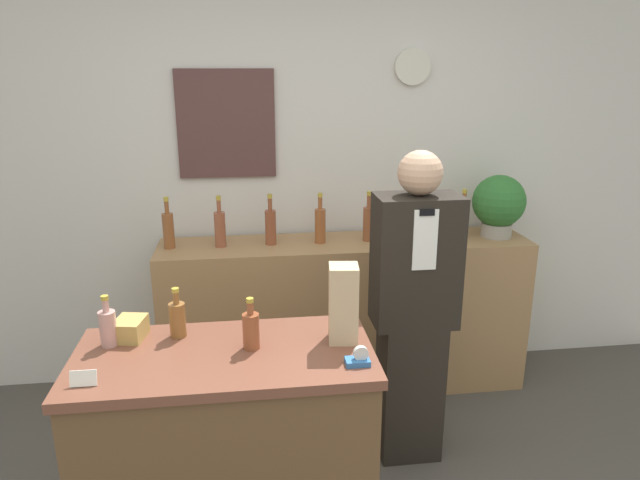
% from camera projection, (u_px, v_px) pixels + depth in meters
% --- Properties ---
extents(back_wall, '(5.20, 0.09, 2.70)m').
position_uv_depth(back_wall, '(300.00, 170.00, 3.56)').
color(back_wall, silver).
rests_on(back_wall, ground_plane).
extents(back_shelf, '(2.24, 0.45, 0.96)m').
position_uv_depth(back_shelf, '(345.00, 315.00, 3.58)').
color(back_shelf, '#9E754C').
rests_on(back_shelf, ground_plane).
extents(display_counter, '(1.15, 0.57, 0.92)m').
position_uv_depth(display_counter, '(229.00, 454.00, 2.32)').
color(display_counter, brown).
rests_on(display_counter, ground_plane).
extents(shopkeeper, '(0.41, 0.26, 1.61)m').
position_uv_depth(shopkeeper, '(413.00, 312.00, 2.83)').
color(shopkeeper, black).
rests_on(shopkeeper, ground_plane).
extents(potted_plant, '(0.32, 0.32, 0.38)m').
position_uv_depth(potted_plant, '(499.00, 204.00, 3.48)').
color(potted_plant, '#9E998E').
rests_on(potted_plant, back_shelf).
extents(paper_bag, '(0.13, 0.13, 0.32)m').
position_uv_depth(paper_bag, '(343.00, 304.00, 2.25)').
color(paper_bag, tan).
rests_on(paper_bag, display_counter).
extents(tape_dispenser, '(0.09, 0.06, 0.07)m').
position_uv_depth(tape_dispenser, '(359.00, 359.00, 2.10)').
color(tape_dispenser, '#2D66A8').
rests_on(tape_dispenser, display_counter).
extents(price_card_left, '(0.09, 0.02, 0.06)m').
position_uv_depth(price_card_left, '(83.00, 378.00, 1.95)').
color(price_card_left, white).
rests_on(price_card_left, display_counter).
extents(gift_box, '(0.14, 0.16, 0.08)m').
position_uv_depth(gift_box, '(130.00, 329.00, 2.30)').
color(gift_box, tan).
rests_on(gift_box, display_counter).
extents(counter_bottle_0, '(0.07, 0.07, 0.21)m').
position_uv_depth(counter_bottle_0, '(108.00, 327.00, 2.23)').
color(counter_bottle_0, tan).
rests_on(counter_bottle_0, display_counter).
extents(counter_bottle_1, '(0.07, 0.07, 0.21)m').
position_uv_depth(counter_bottle_1, '(177.00, 318.00, 2.30)').
color(counter_bottle_1, brown).
rests_on(counter_bottle_1, display_counter).
extents(counter_bottle_2, '(0.07, 0.07, 0.21)m').
position_uv_depth(counter_bottle_2, '(251.00, 330.00, 2.20)').
color(counter_bottle_2, brown).
rests_on(counter_bottle_2, display_counter).
extents(shelf_bottle_0, '(0.06, 0.06, 0.30)m').
position_uv_depth(shelf_bottle_0, '(168.00, 229.00, 3.28)').
color(shelf_bottle_0, brown).
rests_on(shelf_bottle_0, back_shelf).
extents(shelf_bottle_1, '(0.06, 0.06, 0.30)m').
position_uv_depth(shelf_bottle_1, '(220.00, 228.00, 3.31)').
color(shelf_bottle_1, brown).
rests_on(shelf_bottle_1, back_shelf).
extents(shelf_bottle_2, '(0.06, 0.06, 0.30)m').
position_uv_depth(shelf_bottle_2, '(271.00, 226.00, 3.35)').
color(shelf_bottle_2, brown).
rests_on(shelf_bottle_2, back_shelf).
extents(shelf_bottle_3, '(0.06, 0.06, 0.30)m').
position_uv_depth(shelf_bottle_3, '(320.00, 224.00, 3.38)').
color(shelf_bottle_3, brown).
rests_on(shelf_bottle_3, back_shelf).
extents(shelf_bottle_4, '(0.06, 0.06, 0.30)m').
position_uv_depth(shelf_bottle_4, '(368.00, 222.00, 3.43)').
color(shelf_bottle_4, brown).
rests_on(shelf_bottle_4, back_shelf).
extents(shelf_bottle_5, '(0.06, 0.06, 0.30)m').
position_uv_depth(shelf_bottle_5, '(415.00, 220.00, 3.47)').
color(shelf_bottle_5, brown).
rests_on(shelf_bottle_5, back_shelf).
extents(shelf_bottle_6, '(0.06, 0.06, 0.30)m').
position_uv_depth(shelf_bottle_6, '(463.00, 220.00, 3.49)').
color(shelf_bottle_6, brown).
rests_on(shelf_bottle_6, back_shelf).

